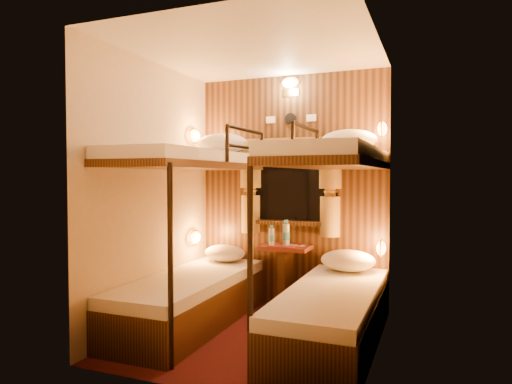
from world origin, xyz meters
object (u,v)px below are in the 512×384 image
at_px(bunk_right, 332,275).
at_px(table, 285,268).
at_px(bunk_left, 191,264).
at_px(bottle_left, 272,237).
at_px(bottle_right, 286,235).

xyz_separation_m(bunk_right, table, (-0.65, 0.78, -0.14)).
height_order(bunk_left, bottle_left, bunk_left).
bearing_deg(bottle_right, bottle_left, -160.49).
bearing_deg(table, bottle_left, -152.62).
bearing_deg(bottle_right, bunk_right, -50.25).
height_order(bunk_left, bottle_right, bunk_left).
bearing_deg(bunk_left, table, 50.33).
xyz_separation_m(bunk_left, bunk_right, (1.30, 0.00, 0.00)).
bearing_deg(bunk_left, bottle_left, 53.91).
height_order(bunk_left, table, bunk_left).
distance_m(bunk_left, bottle_left, 0.90).
relative_size(bunk_left, bottle_left, 9.11).
relative_size(table, bottle_left, 3.14).
distance_m(bunk_left, table, 1.02).
height_order(bunk_right, bottle_left, bunk_right).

